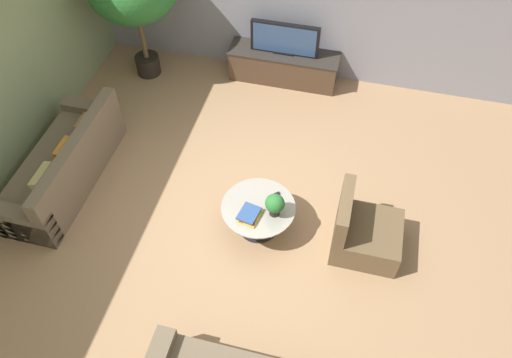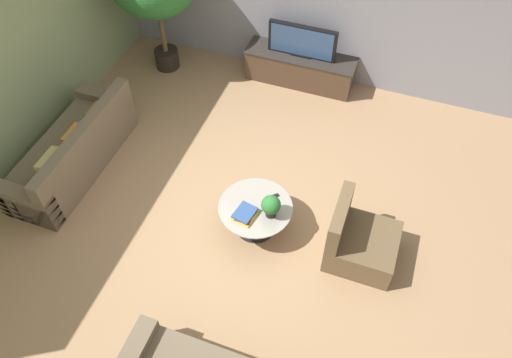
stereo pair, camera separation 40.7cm
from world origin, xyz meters
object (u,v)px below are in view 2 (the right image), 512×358
object	(u,v)px
coffee_table	(255,213)
potted_plant_tabletop	(271,206)
couch_by_wall	(73,152)
media_console	(300,68)
armchair_wicker	(358,242)
television	(302,41)

from	to	relation	value
coffee_table	potted_plant_tabletop	xyz separation A→B (m)	(0.21, -0.05, 0.31)
couch_by_wall	media_console	bearing A→B (deg)	140.02
media_console	coffee_table	xyz separation A→B (m)	(0.32, -2.99, 0.03)
media_console	potted_plant_tabletop	world-z (taller)	potted_plant_tabletop
media_console	couch_by_wall	bearing A→B (deg)	-129.98
coffee_table	couch_by_wall	bearing A→B (deg)	177.32
coffee_table	armchair_wicker	xyz separation A→B (m)	(1.30, 0.04, -0.03)
media_console	armchair_wicker	distance (m)	3.36
armchair_wicker	potted_plant_tabletop	bearing A→B (deg)	94.70
media_console	couch_by_wall	xyz separation A→B (m)	(-2.40, -2.86, 0.01)
armchair_wicker	potted_plant_tabletop	xyz separation A→B (m)	(-1.08, -0.09, 0.34)
television	armchair_wicker	size ratio (longest dim) A/B	1.25
television	media_console	bearing A→B (deg)	90.00
television	potted_plant_tabletop	bearing A→B (deg)	-80.12
coffee_table	media_console	bearing A→B (deg)	96.04
media_console	couch_by_wall	distance (m)	3.74
coffee_table	armchair_wicker	world-z (taller)	armchair_wicker
media_console	potted_plant_tabletop	distance (m)	3.10
armchair_wicker	potted_plant_tabletop	world-z (taller)	armchair_wicker
potted_plant_tabletop	couch_by_wall	bearing A→B (deg)	176.58
television	potted_plant_tabletop	size ratio (longest dim) A/B	3.42
media_console	coffee_table	world-z (taller)	media_console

